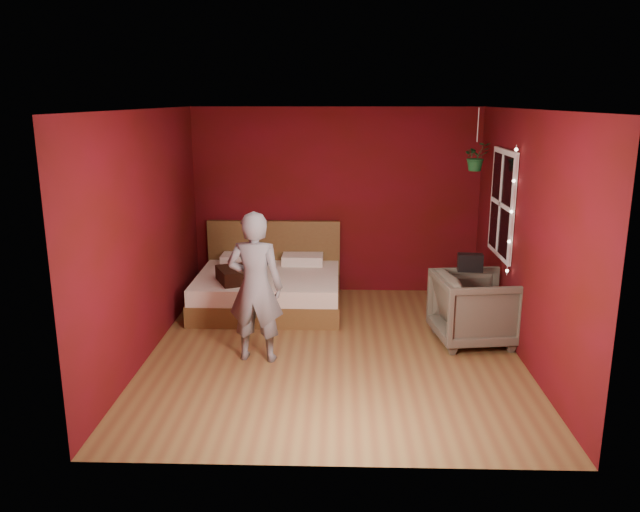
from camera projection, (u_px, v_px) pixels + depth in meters
The scene contains 10 objects.
floor at pixel (334, 350), 6.90m from camera, with size 4.50×4.50×0.00m, color brown.
room_walls at pixel (335, 200), 6.49m from camera, with size 4.04×4.54×2.62m.
window at pixel (502, 204), 7.34m from camera, with size 0.05×0.97×1.27m.
fairy_lights at pixel (512, 212), 6.84m from camera, with size 0.04×0.04×1.45m.
bed at pixel (269, 287), 8.30m from camera, with size 1.88×1.60×1.03m.
person at pixel (255, 287), 6.48m from camera, with size 0.58×0.38×1.60m, color slate.
armchair at pixel (475, 308), 7.04m from camera, with size 0.86×0.88×0.80m, color #5B5648.
handbag at pixel (470, 263), 7.06m from camera, with size 0.28×0.14×0.20m, color black.
throw_pillow at pixel (239, 275), 7.82m from camera, with size 0.50×0.50×0.18m, color #321910.
hanging_plant at pixel (476, 156), 7.56m from camera, with size 0.38×0.36×0.75m.
Camera 1 is at (0.05, -6.43, 2.71)m, focal length 35.00 mm.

